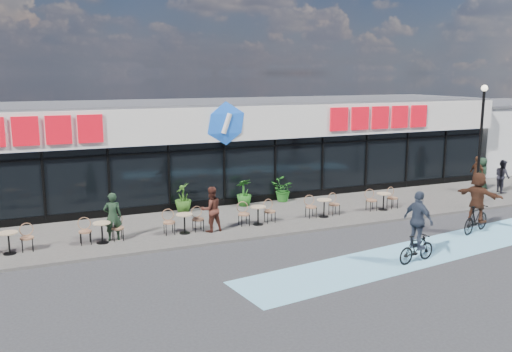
% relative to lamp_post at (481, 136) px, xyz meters
% --- Properties ---
extents(ground, '(120.00, 120.00, 0.00)m').
position_rel_lamp_post_xyz_m(ground, '(-10.12, -2.30, -3.26)').
color(ground, '#28282B').
rests_on(ground, ground).
extents(sidewalk, '(44.00, 5.00, 0.10)m').
position_rel_lamp_post_xyz_m(sidewalk, '(-10.12, 2.20, -3.21)').
color(sidewalk, '#54504A').
rests_on(sidewalk, ground).
extents(bike_lane, '(14.17, 4.13, 0.01)m').
position_rel_lamp_post_xyz_m(bike_lane, '(-6.12, -3.80, -3.26)').
color(bike_lane, '#6EB1D0').
rests_on(bike_lane, ground).
extents(building, '(30.60, 6.57, 4.75)m').
position_rel_lamp_post_xyz_m(building, '(-10.12, 7.63, -0.92)').
color(building, black).
rests_on(building, ground).
extents(neighbour_building, '(9.20, 7.20, 4.11)m').
position_rel_lamp_post_xyz_m(neighbour_building, '(10.38, 8.70, -1.20)').
color(neighbour_building, silver).
rests_on(neighbour_building, ground).
extents(lamp_post, '(0.28, 0.28, 5.34)m').
position_rel_lamp_post_xyz_m(lamp_post, '(0.00, 0.00, 0.00)').
color(lamp_post, black).
rests_on(lamp_post, sidewalk).
extents(bistro_set_1, '(1.54, 0.62, 0.90)m').
position_rel_lamp_post_xyz_m(bistro_set_1, '(-18.89, 1.26, -2.71)').
color(bistro_set_1, tan).
rests_on(bistro_set_1, sidewalk).
extents(bistro_set_2, '(1.54, 0.62, 0.90)m').
position_rel_lamp_post_xyz_m(bistro_set_2, '(-15.93, 1.26, -2.71)').
color(bistro_set_2, tan).
rests_on(bistro_set_2, sidewalk).
extents(bistro_set_3, '(1.54, 0.62, 0.90)m').
position_rel_lamp_post_xyz_m(bistro_set_3, '(-12.97, 1.26, -2.71)').
color(bistro_set_3, tan).
rests_on(bistro_set_3, sidewalk).
extents(bistro_set_4, '(1.54, 0.62, 0.90)m').
position_rel_lamp_post_xyz_m(bistro_set_4, '(-10.01, 1.26, -2.71)').
color(bistro_set_4, tan).
rests_on(bistro_set_4, sidewalk).
extents(bistro_set_5, '(1.54, 0.62, 0.90)m').
position_rel_lamp_post_xyz_m(bistro_set_5, '(-7.05, 1.26, -2.71)').
color(bistro_set_5, tan).
rests_on(bistro_set_5, sidewalk).
extents(bistro_set_6, '(1.54, 0.62, 0.90)m').
position_rel_lamp_post_xyz_m(bistro_set_6, '(-4.09, 1.26, -2.71)').
color(bistro_set_6, tan).
rests_on(bistro_set_6, sidewalk).
extents(potted_plant_left, '(0.86, 0.86, 1.25)m').
position_rel_lamp_post_xyz_m(potted_plant_left, '(-12.14, 4.30, -2.54)').
color(potted_plant_left, '#285016').
rests_on(potted_plant_left, sidewalk).
extents(potted_plant_mid, '(1.29, 1.23, 1.11)m').
position_rel_lamp_post_xyz_m(potted_plant_mid, '(-7.46, 4.32, -2.61)').
color(potted_plant_mid, '#21631C').
rests_on(potted_plant_mid, sidewalk).
extents(potted_plant_right, '(0.83, 0.83, 1.21)m').
position_rel_lamp_post_xyz_m(potted_plant_right, '(-9.35, 4.26, -2.56)').
color(potted_plant_right, '#205819').
rests_on(potted_plant_right, sidewalk).
extents(patron_left, '(0.67, 0.47, 1.72)m').
position_rel_lamp_post_xyz_m(patron_left, '(-15.51, 1.38, -2.30)').
color(patron_left, black).
rests_on(patron_left, sidewalk).
extents(patron_right, '(0.90, 0.74, 1.71)m').
position_rel_lamp_post_xyz_m(patron_right, '(-11.97, 1.02, -2.31)').
color(patron_right, '#432018').
rests_on(patron_right, sidewalk).
extents(pedestrian_a, '(0.61, 1.10, 1.76)m').
position_rel_lamp_post_xyz_m(pedestrian_a, '(2.61, 2.60, -2.28)').
color(pedestrian_a, '#422617').
rests_on(pedestrian_a, sidewalk).
extents(pedestrian_b, '(0.82, 0.94, 1.64)m').
position_rel_lamp_post_xyz_m(pedestrian_b, '(3.43, 1.76, -2.34)').
color(pedestrian_b, '#212129').
rests_on(pedestrian_b, sidewalk).
extents(pedestrian_c, '(0.93, 0.71, 1.70)m').
position_rel_lamp_post_xyz_m(pedestrian_c, '(2.77, 2.42, -2.31)').
color(pedestrian_c, black).
rests_on(pedestrian_c, sidewalk).
extents(cyclist_a, '(1.59, 1.16, 2.33)m').
position_rel_lamp_post_xyz_m(cyclist_a, '(-6.98, -4.51, -2.24)').
color(cyclist_a, black).
rests_on(cyclist_a, ground).
extents(cyclist_b, '(1.87, 1.83, 2.33)m').
position_rel_lamp_post_xyz_m(cyclist_b, '(-2.76, -2.76, -2.17)').
color(cyclist_b, black).
rests_on(cyclist_b, ground).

